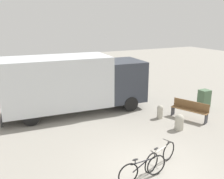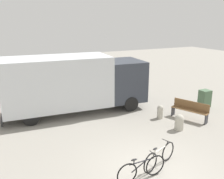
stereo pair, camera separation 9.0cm
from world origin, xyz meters
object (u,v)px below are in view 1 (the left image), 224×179
Objects in this scene: bollard_near_bench at (179,122)px; bollard_far_bench at (160,111)px; bicycle_near at (143,169)px; utility_box at (204,98)px; bicycle_middle at (160,156)px; delivery_truck at (74,82)px; park_bench at (190,109)px.

bollard_near_bench is 1.06× the size of bollard_far_bench.
bicycle_near is 1.78× the size of utility_box.
utility_box is at bearing 13.51° from bicycle_middle.
bicycle_middle is at bearing -142.00° from bollard_near_bench.
delivery_truck is at bearing 141.29° from bollard_far_bench.
bicycle_middle is (0.97, -6.56, -1.31)m from delivery_truck.
bollard_far_bench is at bearing 46.25° from bicycle_near.
utility_box is at bearing 28.20° from bollard_near_bench.
bicycle_near is at bearing -146.10° from bollard_near_bench.
bollard_near_bench is (2.65, 2.07, 0.01)m from bicycle_middle.
bollard_near_bench is 0.75× the size of utility_box.
delivery_truck is at bearing 29.99° from park_bench.
delivery_truck is 7.05m from bicycle_near.
utility_box is (6.14, 3.94, 0.12)m from bicycle_middle.
bicycle_middle is at bearing 19.52° from bicycle_near.
delivery_truck is 7.86× the size of utility_box.
bollard_far_bench is at bearing -34.42° from delivery_truck.
bicycle_near is (-4.99, -3.22, -0.15)m from park_bench.
bicycle_middle is 2.40× the size of bollard_far_bench.
delivery_truck is at bearing 88.99° from bicycle_near.
bollard_near_bench is at bearing -91.89° from bollard_far_bench.
bicycle_middle is 1.69× the size of utility_box.
bicycle_near is 1.05× the size of bicycle_middle.
bollard_far_bench is at bearing -174.51° from utility_box.
bicycle_near is 5.42m from bollard_far_bench.
utility_box is (7.11, -2.62, -1.19)m from delivery_truck.
delivery_truck is 5.91m from bollard_near_bench.
bicycle_near is at bearing -148.80° from utility_box.
bicycle_near is at bearing 99.43° from park_bench.
bollard_near_bench is 3.96m from utility_box.
park_bench is 5.94m from bicycle_near.
bicycle_near is 1.04m from bicycle_middle.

